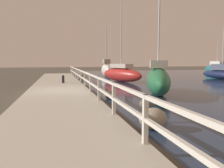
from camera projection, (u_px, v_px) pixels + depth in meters
The scene contains 14 objects.
ground_plane at pixel (59, 95), 12.41m from camera, with size 120.00×120.00×0.00m, color #4C473D.
dock_walkway at pixel (59, 92), 12.40m from camera, with size 3.48×36.00×0.25m.
railing at pixel (87, 78), 12.71m from camera, with size 0.10×32.50×0.98m.
boulder_water_edge at pixel (109, 95), 10.93m from camera, with size 0.54×0.49×0.41m.
boulder_upstream at pixel (153, 119), 6.05m from camera, with size 0.80×0.72×0.60m.
boulder_mid_strip at pixel (84, 77), 24.16m from camera, with size 0.55×0.49×0.41m.
boulder_near_dock at pixel (82, 76), 24.15m from camera, with size 0.72×0.65×0.54m.
boulder_downstream at pixel (147, 104), 8.46m from camera, with size 0.59×0.53×0.44m.
mooring_bollard at pixel (63, 79), 16.56m from camera, with size 0.20×0.20×0.61m.
sailboat_red at pixel (121, 74), 20.28m from camera, with size 3.09×5.75×8.06m.
sailboat_teal at pixel (217, 69), 32.54m from camera, with size 1.54×5.58×4.90m.
sailboat_navy at pixel (222, 73), 23.11m from camera, with size 1.99×5.53×5.40m.
sailboat_green at pixel (158, 80), 12.43m from camera, with size 3.17×5.44×5.80m.
sailboat_white at pixel (106, 69), 26.92m from camera, with size 1.22×3.79×6.19m.
Camera 1 is at (-0.01, -12.65, 1.88)m, focal length 35.00 mm.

